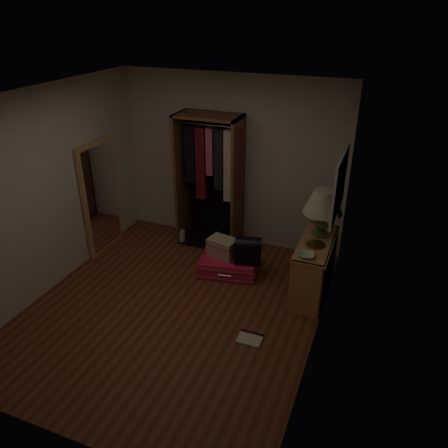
{
  "coord_description": "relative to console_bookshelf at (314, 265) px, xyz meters",
  "views": [
    {
      "loc": [
        2.21,
        -3.9,
        3.46
      ],
      "look_at": [
        0.3,
        0.95,
        0.8
      ],
      "focal_mm": 35.0,
      "sensor_mm": 36.0,
      "label": 1
    }
  ],
  "objects": [
    {
      "name": "ground",
      "position": [
        -1.53,
        -1.04,
        -0.39
      ],
      "size": [
        4.0,
        4.0,
        0.0
      ],
      "primitive_type": "plane",
      "color": "#5B2D1A",
      "rests_on": "ground"
    },
    {
      "name": "room_walls",
      "position": [
        -1.46,
        -1.0,
        1.11
      ],
      "size": [
        3.52,
        4.02,
        2.6
      ],
      "color": "beige",
      "rests_on": "ground"
    },
    {
      "name": "console_bookshelf",
      "position": [
        0.0,
        0.0,
        0.0
      ],
      "size": [
        0.42,
        1.12,
        0.75
      ],
      "color": "#AB7D53",
      "rests_on": "ground"
    },
    {
      "name": "open_wardrobe",
      "position": [
        -1.76,
        0.73,
        0.82
      ],
      "size": [
        0.98,
        0.5,
        2.05
      ],
      "color": "brown",
      "rests_on": "ground"
    },
    {
      "name": "floor_mirror",
      "position": [
        -3.24,
        -0.04,
        0.46
      ],
      "size": [
        0.06,
        0.8,
        1.7
      ],
      "color": "tan",
      "rests_on": "ground"
    },
    {
      "name": "pink_suitcase",
      "position": [
        -1.2,
        -0.02,
        -0.27
      ],
      "size": [
        0.9,
        0.72,
        0.25
      ],
      "rotation": [
        0.0,
        0.0,
        0.18
      ],
      "color": "#C81849",
      "rests_on": "ground"
    },
    {
      "name": "train_case",
      "position": [
        -1.29,
        -0.0,
        -0.01
      ],
      "size": [
        0.44,
        0.34,
        0.28
      ],
      "rotation": [
        0.0,
        0.0,
        -0.19
      ],
      "color": "tan",
      "rests_on": "pink_suitcase"
    },
    {
      "name": "black_bag",
      "position": [
        -0.9,
        -0.04,
        0.06
      ],
      "size": [
        0.4,
        0.31,
        0.39
      ],
      "rotation": [
        0.0,
        0.0,
        0.25
      ],
      "color": "black",
      "rests_on": "pink_suitcase"
    },
    {
      "name": "table_lamp",
      "position": [
        0.01,
        0.16,
        0.82
      ],
      "size": [
        0.59,
        0.59,
        0.63
      ],
      "rotation": [
        0.0,
        0.0,
        -0.21
      ],
      "color": "#48572A",
      "rests_on": "console_bookshelf"
    },
    {
      "name": "brass_tray",
      "position": [
        0.01,
        -0.12,
        0.37
      ],
      "size": [
        0.3,
        0.3,
        0.01
      ],
      "rotation": [
        0.0,
        0.0,
        0.25
      ],
      "color": "#A3813F",
      "rests_on": "console_bookshelf"
    },
    {
      "name": "ceramic_bowl",
      "position": [
        -0.04,
        -0.44,
        0.39
      ],
      "size": [
        0.22,
        0.22,
        0.05
      ],
      "primitive_type": "imported",
      "rotation": [
        0.0,
        0.0,
        0.14
      ],
      "color": "#B0D3B5",
      "rests_on": "console_bookshelf"
    },
    {
      "name": "white_jug",
      "position": [
        -2.23,
        0.54,
        -0.29
      ],
      "size": [
        0.14,
        0.14,
        0.23
      ],
      "rotation": [
        0.0,
        0.0,
        -0.1
      ],
      "color": "silver",
      "rests_on": "ground"
    },
    {
      "name": "floor_book",
      "position": [
        -0.46,
        -1.23,
        -0.38
      ],
      "size": [
        0.28,
        0.22,
        0.03
      ],
      "rotation": [
        0.0,
        0.0,
        0.0
      ],
      "color": "beige",
      "rests_on": "ground"
    }
  ]
}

